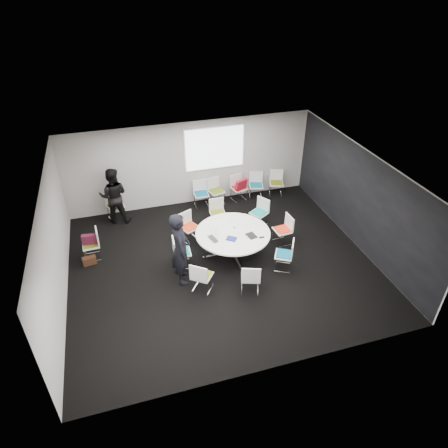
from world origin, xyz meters
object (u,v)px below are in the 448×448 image
object	(u,v)px
chair_ring_d	(190,232)
chair_person_back	(116,211)
person_back	(114,196)
chair_back_c	(239,192)
chair_back_a	(201,198)
chair_back_b	(216,196)
chair_ring_c	(218,218)
person_main	(181,249)
chair_ring_b	(259,217)
chair_ring_h	(284,260)
brown_bag	(90,261)
chair_ring_g	(250,282)
chair_ring_f	(202,281)
chair_ring_e	(182,257)
maroon_bag	(90,239)
cup	(234,226)
chair_back_e	(276,187)
chair_spare_left	(93,249)
conference_table	(233,239)
laptop	(215,238)

from	to	relation	value
chair_ring_d	chair_person_back	size ratio (longest dim) A/B	1.00
person_back	chair_back_c	bearing A→B (deg)	-166.39
chair_back_a	chair_back_b	size ratio (longest dim) A/B	1.00
chair_ring_c	person_main	world-z (taller)	person_main
chair_ring_b	chair_ring_h	distance (m)	2.14
chair_ring_h	brown_bag	distance (m)	5.24
chair_person_back	chair_ring_b	bearing A→B (deg)	136.88
chair_back_b	chair_ring_g	bearing A→B (deg)	70.93
person_main	chair_ring_b	bearing A→B (deg)	-50.66
chair_back_a	chair_ring_g	bearing A→B (deg)	93.37
chair_back_a	person_main	distance (m)	3.78
chair_ring_f	brown_bag	xyz separation A→B (m)	(-2.69, 1.84, -0.16)
brown_bag	chair_ring_e	bearing A→B (deg)	-17.47
brown_bag	maroon_bag	bearing A→B (deg)	70.76
chair_ring_h	chair_person_back	bearing A→B (deg)	77.00
chair_ring_b	cup	bearing A→B (deg)	97.69
chair_ring_g	chair_back_e	distance (m)	5.04
chair_spare_left	cup	size ratio (longest dim) A/B	9.78
conference_table	chair_ring_c	xyz separation A→B (m)	(-0.00, 1.47, -0.24)
chair_spare_left	chair_person_back	bearing A→B (deg)	-25.16
cup	chair_spare_left	bearing A→B (deg)	169.07
chair_back_c	chair_ring_e	bearing A→B (deg)	34.81
chair_back_c	conference_table	bearing A→B (deg)	54.58
maroon_bag	chair_back_e	bearing A→B (deg)	16.58
chair_ring_g	person_main	world-z (taller)	person_main
conference_table	chair_ring_g	size ratio (longest dim) A/B	2.32
person_main	cup	bearing A→B (deg)	-56.52
chair_ring_b	cup	xyz separation A→B (m)	(-1.12, -0.96, 0.50)
chair_ring_b	laptop	size ratio (longest dim) A/B	2.48
chair_ring_d	chair_back_b	world-z (taller)	same
chair_ring_d	laptop	distance (m)	1.31
person_back	chair_ring_e	bearing A→B (deg)	130.06
chair_back_b	chair_person_back	distance (m)	3.30
person_main	laptop	size ratio (longest dim) A/B	5.58
chair_ring_e	chair_ring_g	size ratio (longest dim) A/B	1.00
chair_ring_e	person_main	world-z (taller)	person_main
laptop	cup	xyz separation A→B (m)	(0.65, 0.34, 0.03)
laptop	brown_bag	distance (m)	3.46
chair_ring_b	maroon_bag	distance (m)	5.00
maroon_bag	chair_back_a	bearing A→B (deg)	27.62
chair_back_a	chair_spare_left	world-z (taller)	same
chair_ring_e	chair_back_c	world-z (taller)	same
chair_ring_f	chair_ring_g	xyz separation A→B (m)	(1.13, -0.39, 0.00)
chair_ring_c	chair_back_a	bearing A→B (deg)	-80.97
chair_ring_b	chair_back_b	size ratio (longest dim) A/B	1.00
chair_ring_h	chair_back_e	world-z (taller)	same
chair_ring_g	brown_bag	distance (m)	4.42
chair_back_b	maroon_bag	world-z (taller)	chair_back_b
chair_spare_left	chair_person_back	size ratio (longest dim) A/B	1.00
chair_back_a	person_back	size ratio (longest dim) A/B	0.49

